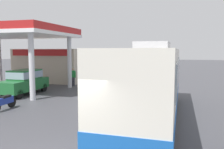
{
  "coord_description": "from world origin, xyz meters",
  "views": [
    {
      "loc": [
        3.05,
        -5.47,
        3.27
      ],
      "look_at": [
        -1.5,
        10.0,
        1.6
      ],
      "focal_mm": 37.59,
      "sensor_mm": 36.0,
      "label": 1
    }
  ],
  "objects": [
    {
      "name": "gas_station_roadside",
      "position": [
        -9.97,
        14.55,
        2.63
      ],
      "size": [
        9.1,
        11.95,
        5.1
      ],
      "color": "#B21E1E",
      "rests_on": "ground"
    },
    {
      "name": "minibus_opposing_lane",
      "position": [
        -1.82,
        19.63,
        1.47
      ],
      "size": [
        2.04,
        6.13,
        2.44
      ],
      "color": "#264C9E",
      "rests_on": "ground"
    },
    {
      "name": "coach_bus_main",
      "position": [
        1.67,
        5.71,
        1.72
      ],
      "size": [
        2.6,
        11.04,
        3.69
      ],
      "color": "silver",
      "rests_on": "ground"
    },
    {
      "name": "lane_divider_stripe",
      "position": [
        0.0,
        15.0,
        0.0
      ],
      "size": [
        0.16,
        50.0,
        0.01
      ],
      "primitive_type": "cube",
      "color": "#D8CC4C",
      "rests_on": "ground"
    },
    {
      "name": "ground",
      "position": [
        0.0,
        20.0,
        0.0
      ],
      "size": [
        120.0,
        120.0,
        0.0
      ],
      "primitive_type": "plane",
      "color": "#424247"
    },
    {
      "name": "pedestrian_by_shop",
      "position": [
        -8.48,
        11.73,
        0.93
      ],
      "size": [
        0.55,
        0.22,
        1.66
      ],
      "color": "#33333F",
      "rests_on": "ground"
    },
    {
      "name": "motorcycle_parked_forecourt",
      "position": [
        -6.19,
        4.98,
        0.44
      ],
      "size": [
        0.55,
        1.8,
        0.92
      ],
      "color": "black",
      "rests_on": "ground"
    },
    {
      "name": "car_at_pump",
      "position": [
        -8.12,
        9.29,
        1.01
      ],
      "size": [
        1.7,
        4.2,
        1.82
      ],
      "color": "#1E602D",
      "rests_on": "ground"
    },
    {
      "name": "pedestrian_near_pump",
      "position": [
        -6.38,
        13.95,
        0.93
      ],
      "size": [
        0.55,
        0.22,
        1.66
      ],
      "color": "#33333F",
      "rests_on": "ground"
    }
  ]
}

